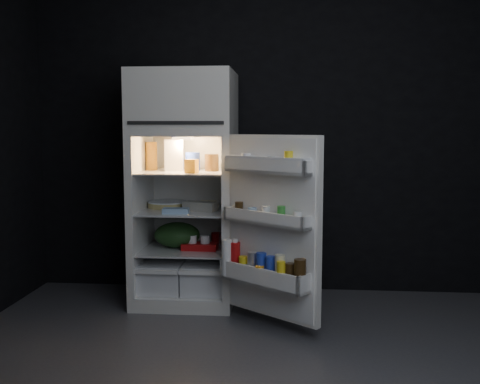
# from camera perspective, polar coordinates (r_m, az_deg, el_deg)

# --- Properties ---
(floor) EXTENTS (4.00, 3.40, 0.00)m
(floor) POSITION_cam_1_polar(r_m,az_deg,el_deg) (3.25, 2.68, -18.08)
(floor) COLOR #46464B
(floor) RESTS_ON ground
(wall_back) EXTENTS (4.00, 0.00, 2.70)m
(wall_back) POSITION_cam_1_polar(r_m,az_deg,el_deg) (4.66, 3.60, 6.46)
(wall_back) COLOR black
(wall_back) RESTS_ON ground
(wall_front) EXTENTS (4.00, 0.00, 2.70)m
(wall_front) POSITION_cam_1_polar(r_m,az_deg,el_deg) (1.26, -0.07, 6.45)
(wall_front) COLOR black
(wall_front) RESTS_ON ground
(refrigerator) EXTENTS (0.76, 0.71, 1.78)m
(refrigerator) POSITION_cam_1_polar(r_m,az_deg,el_deg) (4.37, -5.53, 1.25)
(refrigerator) COLOR white
(refrigerator) RESTS_ON ground
(fridge_door) EXTENTS (0.68, 0.59, 1.22)m
(fridge_door) POSITION_cam_1_polar(r_m,az_deg,el_deg) (3.73, 3.02, -3.94)
(fridge_door) COLOR white
(fridge_door) RESTS_ON ground
(milk_jug) EXTENTS (0.15, 0.15, 0.24)m
(milk_jug) POSITION_cam_1_polar(r_m,az_deg,el_deg) (4.34, -6.68, 3.73)
(milk_jug) COLOR white
(milk_jug) RESTS_ON refrigerator
(mayo_jar) EXTENTS (0.14, 0.14, 0.14)m
(mayo_jar) POSITION_cam_1_polar(r_m,az_deg,el_deg) (4.36, -4.83, 3.11)
(mayo_jar) COLOR #203AB0
(mayo_jar) RESTS_ON refrigerator
(jam_jar) EXTENTS (0.13, 0.13, 0.13)m
(jam_jar) POSITION_cam_1_polar(r_m,az_deg,el_deg) (4.30, -2.88, 3.01)
(jam_jar) COLOR #33210E
(jam_jar) RESTS_ON refrigerator
(amber_bottle) EXTENTS (0.11, 0.11, 0.22)m
(amber_bottle) POSITION_cam_1_polar(r_m,az_deg,el_deg) (4.44, -8.99, 3.63)
(amber_bottle) COLOR #BF7B1E
(amber_bottle) RESTS_ON refrigerator
(small_carton) EXTENTS (0.10, 0.09, 0.10)m
(small_carton) POSITION_cam_1_polar(r_m,az_deg,el_deg) (4.12, -4.95, 2.63)
(small_carton) COLOR orange
(small_carton) RESTS_ON refrigerator
(egg_carton) EXTENTS (0.28, 0.18, 0.07)m
(egg_carton) POSITION_cam_1_polar(r_m,az_deg,el_deg) (4.27, -4.07, -1.47)
(egg_carton) COLOR gray
(egg_carton) RESTS_ON refrigerator
(pie) EXTENTS (0.33, 0.33, 0.04)m
(pie) POSITION_cam_1_polar(r_m,az_deg,el_deg) (4.50, -7.39, -1.30)
(pie) COLOR tan
(pie) RESTS_ON refrigerator
(flat_package) EXTENTS (0.20, 0.11, 0.04)m
(flat_package) POSITION_cam_1_polar(r_m,az_deg,el_deg) (4.16, -6.55, -1.92)
(flat_package) COLOR #83A6CA
(flat_package) RESTS_ON refrigerator
(wrapped_pkg) EXTENTS (0.14, 0.12, 0.05)m
(wrapped_pkg) POSITION_cam_1_polar(r_m,az_deg,el_deg) (4.49, -3.22, -1.21)
(wrapped_pkg) COLOR beige
(wrapped_pkg) RESTS_ON refrigerator
(produce_bag) EXTENTS (0.44, 0.40, 0.20)m
(produce_bag) POSITION_cam_1_polar(r_m,az_deg,el_deg) (4.42, -6.41, -4.35)
(produce_bag) COLOR #193815
(produce_bag) RESTS_ON refrigerator
(yogurt_tray) EXTENTS (0.27, 0.15, 0.05)m
(yogurt_tray) POSITION_cam_1_polar(r_m,az_deg,el_deg) (4.33, -4.10, -5.53)
(yogurt_tray) COLOR #A90E10
(yogurt_tray) RESTS_ON refrigerator
(small_can_red) EXTENTS (0.08, 0.08, 0.09)m
(small_can_red) POSITION_cam_1_polar(r_m,az_deg,el_deg) (4.53, -2.48, -4.72)
(small_can_red) COLOR #A90E10
(small_can_red) RESTS_ON refrigerator
(small_can_silver) EXTENTS (0.06, 0.06, 0.09)m
(small_can_silver) POSITION_cam_1_polar(r_m,az_deg,el_deg) (4.52, -1.81, -4.74)
(small_can_silver) COLOR silver
(small_can_silver) RESTS_ON refrigerator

